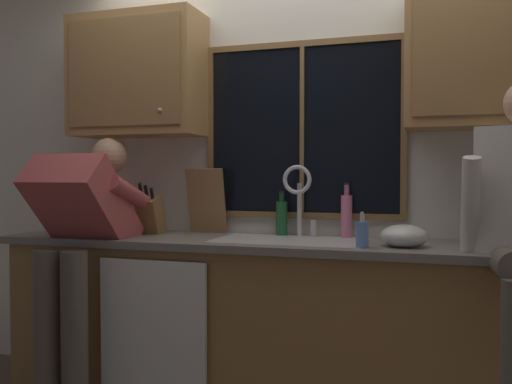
{
  "coord_description": "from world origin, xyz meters",
  "views": [
    {
      "loc": [
        0.78,
        -3.14,
        1.27
      ],
      "look_at": [
        -0.13,
        -0.3,
        1.17
      ],
      "focal_mm": 38.9,
      "sensor_mm": 36.0,
      "label": 1
    }
  ],
  "objects_px": {
    "knife_block": "(151,215)",
    "mixing_bowl": "(404,236)",
    "cutting_board": "(206,201)",
    "bottle_tall_clear": "(282,217)",
    "bottle_green_glass": "(347,215)",
    "person_standing": "(81,236)",
    "soap_dispenser": "(362,234)"
  },
  "relations": [
    {
      "from": "knife_block",
      "to": "mixing_bowl",
      "type": "bearing_deg",
      "value": -5.73
    },
    {
      "from": "knife_block",
      "to": "mixing_bowl",
      "type": "xyz_separation_m",
      "value": [
        1.45,
        -0.15,
        -0.06
      ]
    },
    {
      "from": "cutting_board",
      "to": "bottle_tall_clear",
      "type": "height_order",
      "value": "cutting_board"
    },
    {
      "from": "knife_block",
      "to": "cutting_board",
      "type": "bearing_deg",
      "value": 26.73
    },
    {
      "from": "mixing_bowl",
      "to": "bottle_green_glass",
      "type": "relative_size",
      "value": 0.75
    },
    {
      "from": "person_standing",
      "to": "cutting_board",
      "type": "relative_size",
      "value": 3.8
    },
    {
      "from": "person_standing",
      "to": "bottle_green_glass",
      "type": "distance_m",
      "value": 1.45
    },
    {
      "from": "soap_dispenser",
      "to": "bottle_tall_clear",
      "type": "distance_m",
      "value": 0.65
    },
    {
      "from": "person_standing",
      "to": "soap_dispenser",
      "type": "relative_size",
      "value": 8.57
    },
    {
      "from": "bottle_tall_clear",
      "to": "soap_dispenser",
      "type": "bearing_deg",
      "value": -38.98
    },
    {
      "from": "person_standing",
      "to": "knife_block",
      "type": "height_order",
      "value": "person_standing"
    },
    {
      "from": "cutting_board",
      "to": "mixing_bowl",
      "type": "height_order",
      "value": "cutting_board"
    },
    {
      "from": "knife_block",
      "to": "bottle_green_glass",
      "type": "relative_size",
      "value": 1.06
    },
    {
      "from": "knife_block",
      "to": "cutting_board",
      "type": "height_order",
      "value": "cutting_board"
    },
    {
      "from": "mixing_bowl",
      "to": "soap_dispenser",
      "type": "height_order",
      "value": "soap_dispenser"
    },
    {
      "from": "bottle_green_glass",
      "to": "bottle_tall_clear",
      "type": "relative_size",
      "value": 1.19
    },
    {
      "from": "person_standing",
      "to": "bottle_green_glass",
      "type": "height_order",
      "value": "person_standing"
    },
    {
      "from": "knife_block",
      "to": "mixing_bowl",
      "type": "height_order",
      "value": "knife_block"
    },
    {
      "from": "knife_block",
      "to": "bottle_green_glass",
      "type": "xyz_separation_m",
      "value": [
        1.12,
        0.16,
        0.02
      ]
    },
    {
      "from": "bottle_tall_clear",
      "to": "bottle_green_glass",
      "type": "bearing_deg",
      "value": 0.42
    },
    {
      "from": "person_standing",
      "to": "cutting_board",
      "type": "distance_m",
      "value": 0.74
    },
    {
      "from": "bottle_green_glass",
      "to": "person_standing",
      "type": "bearing_deg",
      "value": -159.67
    },
    {
      "from": "mixing_bowl",
      "to": "soap_dispenser",
      "type": "xyz_separation_m",
      "value": [
        -0.19,
        -0.11,
        0.02
      ]
    },
    {
      "from": "person_standing",
      "to": "bottle_tall_clear",
      "type": "height_order",
      "value": "person_standing"
    },
    {
      "from": "person_standing",
      "to": "soap_dispenser",
      "type": "height_order",
      "value": "person_standing"
    },
    {
      "from": "mixing_bowl",
      "to": "bottle_tall_clear",
      "type": "distance_m",
      "value": 0.76
    },
    {
      "from": "soap_dispenser",
      "to": "bottle_green_glass",
      "type": "distance_m",
      "value": 0.44
    },
    {
      "from": "soap_dispenser",
      "to": "bottle_green_glass",
      "type": "height_order",
      "value": "bottle_green_glass"
    },
    {
      "from": "knife_block",
      "to": "bottle_green_glass",
      "type": "distance_m",
      "value": 1.14
    },
    {
      "from": "cutting_board",
      "to": "soap_dispenser",
      "type": "bearing_deg",
      "value": -22.37
    },
    {
      "from": "cutting_board",
      "to": "mixing_bowl",
      "type": "bearing_deg",
      "value": -14.15
    },
    {
      "from": "knife_block",
      "to": "person_standing",
      "type": "bearing_deg",
      "value": -124.59
    }
  ]
}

